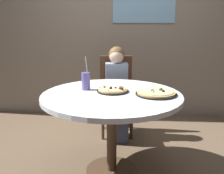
{
  "coord_description": "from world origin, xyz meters",
  "views": [
    {
      "loc": [
        0.15,
        -2.25,
        1.37
      ],
      "look_at": [
        0.0,
        0.05,
        0.8
      ],
      "focal_mm": 42.92,
      "sensor_mm": 36.0,
      "label": 1
    }
  ],
  "objects_px": {
    "dining_table": "(112,104)",
    "diner_child": "(117,98)",
    "pizza_veggie": "(113,90)",
    "pizza_cheese": "(156,93)",
    "chair_wooden": "(116,90)",
    "soda_cup": "(86,81)"
  },
  "relations": [
    {
      "from": "dining_table",
      "to": "pizza_cheese",
      "type": "xyz_separation_m",
      "value": [
        0.39,
        -0.0,
        0.11
      ]
    },
    {
      "from": "pizza_veggie",
      "to": "pizza_cheese",
      "type": "relative_size",
      "value": 0.8
    },
    {
      "from": "diner_child",
      "to": "pizza_veggie",
      "type": "relative_size",
      "value": 3.78
    },
    {
      "from": "dining_table",
      "to": "pizza_cheese",
      "type": "relative_size",
      "value": 3.42
    },
    {
      "from": "dining_table",
      "to": "soda_cup",
      "type": "bearing_deg",
      "value": 151.29
    },
    {
      "from": "dining_table",
      "to": "chair_wooden",
      "type": "distance_m",
      "value": 0.97
    },
    {
      "from": "pizza_cheese",
      "to": "soda_cup",
      "type": "relative_size",
      "value": 1.16
    },
    {
      "from": "diner_child",
      "to": "soda_cup",
      "type": "relative_size",
      "value": 3.52
    },
    {
      "from": "dining_table",
      "to": "diner_child",
      "type": "height_order",
      "value": "diner_child"
    },
    {
      "from": "dining_table",
      "to": "soda_cup",
      "type": "relative_size",
      "value": 3.99
    },
    {
      "from": "dining_table",
      "to": "diner_child",
      "type": "relative_size",
      "value": 1.13
    },
    {
      "from": "diner_child",
      "to": "chair_wooden",
      "type": "bearing_deg",
      "value": 95.2
    },
    {
      "from": "pizza_veggie",
      "to": "chair_wooden",
      "type": "bearing_deg",
      "value": 91.04
    },
    {
      "from": "chair_wooden",
      "to": "soda_cup",
      "type": "distance_m",
      "value": 0.92
    },
    {
      "from": "dining_table",
      "to": "diner_child",
      "type": "xyz_separation_m",
      "value": [
        0.01,
        0.78,
        -0.17
      ]
    },
    {
      "from": "pizza_veggie",
      "to": "pizza_cheese",
      "type": "distance_m",
      "value": 0.39
    },
    {
      "from": "pizza_cheese",
      "to": "chair_wooden",
      "type": "bearing_deg",
      "value": 112.17
    },
    {
      "from": "pizza_veggie",
      "to": "pizza_cheese",
      "type": "height_order",
      "value": "same"
    },
    {
      "from": "chair_wooden",
      "to": "diner_child",
      "type": "distance_m",
      "value": 0.19
    },
    {
      "from": "dining_table",
      "to": "pizza_veggie",
      "type": "height_order",
      "value": "pizza_veggie"
    },
    {
      "from": "diner_child",
      "to": "pizza_veggie",
      "type": "height_order",
      "value": "diner_child"
    },
    {
      "from": "diner_child",
      "to": "pizza_veggie",
      "type": "distance_m",
      "value": 0.76
    }
  ]
}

